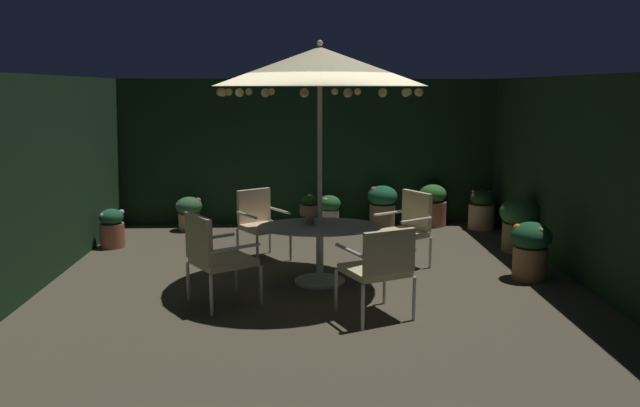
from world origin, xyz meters
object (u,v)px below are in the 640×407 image
potted_plant_right_near (382,205)px  potted_plant_back_right (329,210)px  patio_chair_north (408,224)px  potted_plant_back_left (481,210)px  patio_umbrella (320,67)px  centerpiece_planter (310,207)px  potted_plant_left_far (432,205)px  potted_plant_left_near (520,222)px  patio_chair_southeast (380,264)px  potted_plant_right_far (112,228)px  potted_plant_back_center (531,248)px  potted_plant_front_corner (189,212)px  patio_chair_east (214,253)px  patio_dining_table (320,238)px  patio_chair_northeast (260,219)px

potted_plant_right_near → potted_plant_back_right: bearing=179.3°
patio_chair_north → potted_plant_back_left: patio_chair_north is taller
patio_umbrella → potted_plant_back_right: size_ratio=5.18×
centerpiece_planter → potted_plant_right_near: bearing=66.6°
potted_plant_left_far → potted_plant_left_near: bearing=-63.7°
patio_chair_southeast → potted_plant_back_right: patio_chair_southeast is taller
potted_plant_right_near → potted_plant_right_far: (-4.18, -1.22, -0.09)m
patio_chair_southeast → potted_plant_back_center: bearing=33.1°
patio_umbrella → potted_plant_front_corner: (-2.08, 2.96, -2.26)m
patio_chair_east → potted_plant_left_far: patio_chair_east is taller
centerpiece_planter → potted_plant_left_far: size_ratio=0.52×
patio_chair_east → potted_plant_right_near: size_ratio=1.42×
patio_chair_north → potted_plant_back_center: size_ratio=1.37×
potted_plant_back_left → patio_dining_table: bearing=-134.2°
patio_chair_north → patio_chair_northeast: 2.02m
patio_chair_north → patio_chair_northeast: bearing=168.1°
potted_plant_back_right → potted_plant_left_far: 1.79m
patio_dining_table → potted_plant_back_right: (0.26, 3.06, -0.25)m
potted_plant_back_center → patio_chair_southeast: bearing=-146.9°
patio_dining_table → patio_umbrella: (0.00, 0.00, 2.02)m
centerpiece_planter → potted_plant_right_near: 3.26m
potted_plant_left_near → potted_plant_right_far: bearing=175.8°
patio_chair_east → potted_plant_back_center: (3.77, 0.84, -0.19)m
potted_plant_left_near → potted_plant_back_center: bearing=-103.8°
patio_chair_north → potted_plant_right_far: patio_chair_north is taller
patio_dining_table → potted_plant_back_right: bearing=85.2°
patio_dining_table → potted_plant_left_near: size_ratio=1.94×
potted_plant_right_near → potted_plant_left_far: size_ratio=1.00×
potted_plant_back_left → potted_plant_right_near: bearing=174.2°
potted_plant_back_center → potted_plant_left_far: (-0.56, 3.14, -0.04)m
patio_chair_north → potted_plant_right_near: (-0.03, 2.33, -0.17)m
potted_plant_left_far → potted_plant_back_center: bearing=-79.8°
patio_dining_table → patio_chair_southeast: bearing=-66.1°
patio_chair_north → potted_plant_back_left: bearing=53.2°
patio_chair_north → patio_umbrella: bearing=-148.7°
patio_dining_table → potted_plant_back_center: (2.60, 0.06, -0.16)m
potted_plant_right_near → potted_plant_back_center: bearing=-64.3°
potted_plant_front_corner → potted_plant_left_near: potted_plant_left_near is taller
centerpiece_planter → potted_plant_right_far: bearing=149.1°
patio_dining_table → centerpiece_planter: 0.40m
potted_plant_front_corner → potted_plant_right_near: potted_plant_right_near is taller
patio_chair_northeast → potted_plant_left_near: (3.72, 0.25, -0.12)m
potted_plant_back_right → potted_plant_back_left: 2.56m
patio_umbrella → potted_plant_left_near: bearing=25.5°
potted_plant_back_left → potted_plant_left_near: bearing=-85.3°
potted_plant_back_right → potted_plant_left_near: bearing=-32.0°
patio_chair_north → potted_plant_back_left: (1.62, 2.16, -0.23)m
patio_chair_northeast → potted_plant_front_corner: patio_chair_northeast is taller
potted_plant_right_far → patio_chair_east: bearing=-54.6°
potted_plant_back_right → patio_chair_east: bearing=-110.3°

